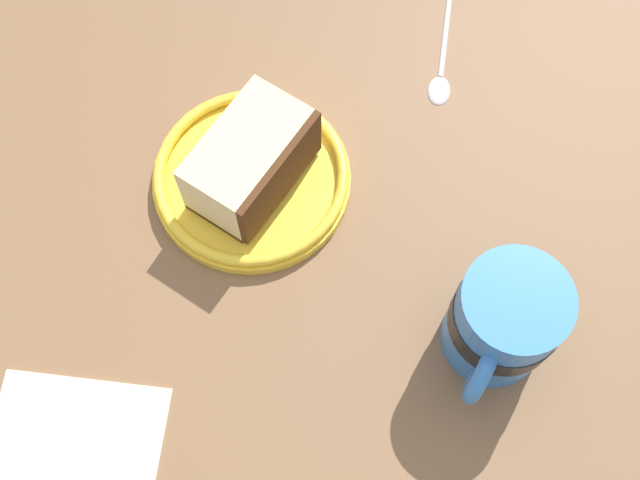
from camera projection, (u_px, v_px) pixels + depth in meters
The scene contains 6 objects.
ground_plane at pixel (358, 272), 66.30cm from camera, with size 130.43×130.43×3.12cm, color brown.
small_plate at pixel (252, 177), 66.79cm from camera, with size 16.61×16.61×1.98cm.
cake_slice at pixel (251, 161), 63.79cm from camera, with size 9.97×12.19×6.20cm.
tea_mug at pixel (503, 321), 57.71cm from camera, with size 7.98×10.62×10.03cm.
teaspoon at pixel (442, 69), 71.58cm from camera, with size 2.11×12.67×0.80cm.
folded_napkin at pixel (75, 440), 59.36cm from camera, with size 12.91×9.15×0.60cm, color beige.
Camera 1 is at (1.18, -22.73, 60.85)cm, focal length 45.00 mm.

